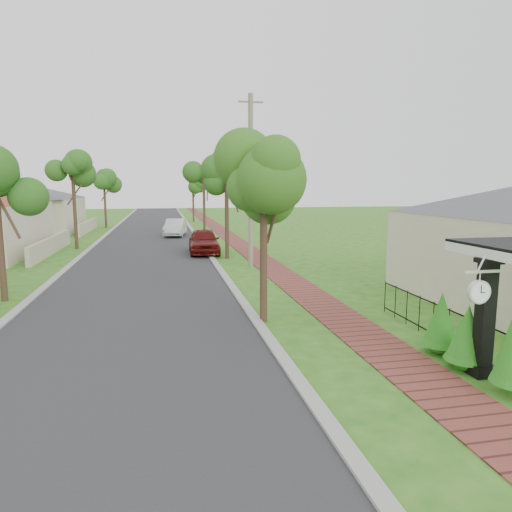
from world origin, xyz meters
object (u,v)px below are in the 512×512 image
object	(u,v)px
porch_post	(484,324)
parked_car_red	(204,241)
parked_car_white	(175,228)
station_clock	(479,290)
utility_pole	(251,181)
near_tree	(264,186)

from	to	relation	value
porch_post	parked_car_red	distance (m)	19.65
parked_car_white	station_clock	distance (m)	30.49
porch_post	utility_pole	distance (m)	14.66
parked_car_white	near_tree	world-z (taller)	near_tree
porch_post	parked_car_white	xyz separation A→B (m)	(-5.55, 29.65, -0.43)
station_clock	utility_pole	bearing A→B (deg)	96.88
parked_car_red	near_tree	world-z (taller)	near_tree
porch_post	station_clock	bearing A→B (deg)	-141.13
utility_pole	parked_car_red	bearing A→B (deg)	110.56
station_clock	near_tree	bearing A→B (deg)	121.57
near_tree	utility_pole	bearing A→B (deg)	81.37
near_tree	parked_car_white	bearing A→B (deg)	94.32
porch_post	station_clock	distance (m)	1.05
parked_car_white	station_clock	world-z (taller)	station_clock
porch_post	near_tree	xyz separation A→B (m)	(-3.67, 4.77, 2.88)
parked_car_white	station_clock	size ratio (longest dim) A/B	5.33
parked_car_red	station_clock	distance (m)	19.98
parked_car_white	near_tree	size ratio (longest dim) A/B	0.83
parked_car_red	utility_pole	distance (m)	6.45
parked_car_red	utility_pole	xyz separation A→B (m)	(1.90, -5.07, 3.51)
parked_car_red	parked_car_white	world-z (taller)	parked_car_red
porch_post	parked_car_white	distance (m)	30.16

